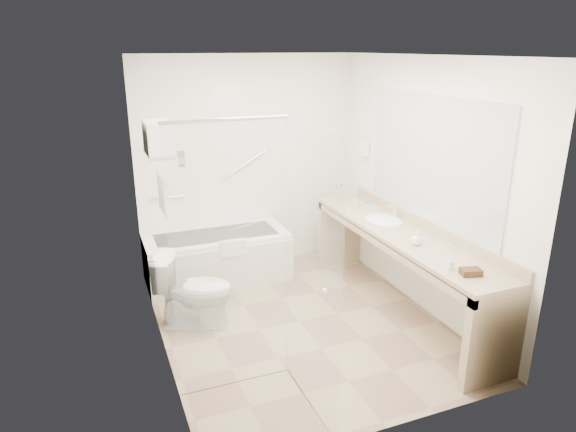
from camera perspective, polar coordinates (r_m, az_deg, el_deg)
name	(u,v)px	position (r m, az deg, el deg)	size (l,w,h in m)	color
floor	(299,321)	(5.15, 1.26, -11.61)	(3.20, 3.20, 0.00)	#9D8761
ceiling	(301,55)	(4.46, 1.49, 17.41)	(2.60, 3.20, 0.10)	white
wall_back	(247,164)	(6.11, -4.52, 5.80)	(2.60, 0.10, 2.50)	white
wall_front	(399,266)	(3.33, 12.21, -5.50)	(2.60, 0.10, 2.50)	white
wall_left	(154,216)	(4.34, -14.66, -0.02)	(0.10, 3.20, 2.50)	white
wall_right	(420,186)	(5.28, 14.48, 3.26)	(0.10, 3.20, 2.50)	white
bathtub	(217,257)	(5.95, -7.86, -4.54)	(1.60, 0.73, 0.59)	white
grab_bar_short	(169,197)	(5.95, -13.11, 2.03)	(0.03, 0.03, 0.40)	silver
grab_bar_long	(244,165)	(6.06, -4.86, 5.69)	(0.03, 0.03, 0.60)	silver
shower_enclosure	(269,268)	(3.69, -2.09, -5.75)	(0.96, 0.91, 2.11)	silver
towel_shelf	(159,147)	(4.57, -14.13, 7.47)	(0.24, 0.55, 0.81)	silver
vanity_counter	(401,252)	(5.20, 12.44, -3.90)	(0.55, 2.70, 0.95)	tan
sink	(383,222)	(5.47, 10.52, -0.66)	(0.40, 0.52, 0.14)	white
faucet	(396,210)	(5.51, 11.87, 0.61)	(0.03, 0.03, 0.14)	silver
mirror	(431,159)	(5.09, 15.64, 6.09)	(0.02, 2.00, 1.20)	silver
hairdryer_unit	(364,148)	(6.07, 8.46, 7.50)	(0.08, 0.10, 0.18)	silver
toilet	(195,291)	(5.02, -10.35, -8.15)	(0.41, 0.73, 0.72)	white
amenity_basket	(471,272)	(4.33, 19.64, -5.88)	(0.16, 0.11, 0.05)	#452D18
soap_bottle_a	(449,266)	(4.38, 17.50, -5.35)	(0.05, 0.11, 0.05)	silver
soap_bottle_b	(416,240)	(4.81, 14.06, -2.56)	(0.10, 0.13, 0.10)	silver
water_bottle_left	(367,210)	(5.43, 8.78, 0.62)	(0.06, 0.06, 0.19)	silver
water_bottle_mid	(337,194)	(6.00, 5.42, 2.45)	(0.06, 0.06, 0.19)	silver
water_bottle_right	(341,193)	(6.05, 5.93, 2.60)	(0.06, 0.06, 0.20)	silver
drinking_glass_near	(355,204)	(5.78, 7.43, 1.37)	(0.08, 0.08, 0.10)	silver
drinking_glass_far	(374,212)	(5.53, 9.49, 0.49)	(0.08, 0.08, 0.10)	silver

